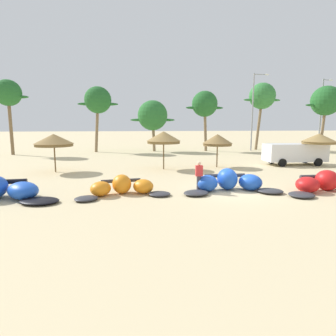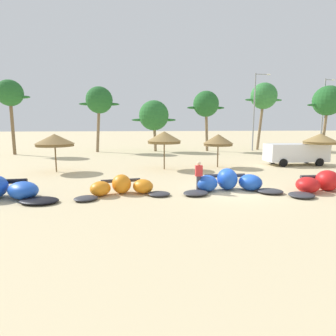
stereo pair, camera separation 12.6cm
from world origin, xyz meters
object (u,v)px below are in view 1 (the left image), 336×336
(beach_umbrella_outermost, at_px, (319,139))
(palm_leftmost, at_px, (8,94))
(kite_center, at_px, (331,184))
(palm_center_left, at_px, (205,104))
(lamppost_west, at_px, (254,108))
(parked_van, at_px, (293,152))
(beach_umbrella_middle, at_px, (164,137))
(palm_left_of_gap, at_px, (153,116))
(lamppost_west_center, at_px, (322,111))
(beach_umbrella_near_van, at_px, (54,140))
(palm_right_of_gap, at_px, (326,101))
(kite_left, at_px, (122,187))
(person_near_kites, at_px, (199,177))
(kite_left_of_center, at_px, (229,182))
(palm_center_right, at_px, (262,97))
(beach_umbrella_near_palms, at_px, (217,140))
(palm_left, at_px, (98,101))

(beach_umbrella_outermost, relative_size, palm_leftmost, 0.33)
(kite_center, height_order, palm_center_left, palm_center_left)
(lamppost_west, bearing_deg, parked_van, -99.39)
(beach_umbrella_middle, bearing_deg, palm_left_of_gap, 88.61)
(beach_umbrella_outermost, bearing_deg, lamppost_west_center, 54.20)
(beach_umbrella_middle, height_order, parked_van, beach_umbrella_middle)
(beach_umbrella_near_van, bearing_deg, beach_umbrella_middle, 1.83)
(beach_umbrella_outermost, xyz_separation_m, palm_right_of_gap, (9.59, 12.59, 4.16))
(kite_left, height_order, palm_left_of_gap, palm_left_of_gap)
(person_near_kites, bearing_deg, lamppost_west_center, 44.26)
(parked_van, xyz_separation_m, person_near_kites, (-10.57, -8.72, -0.27))
(kite_left_of_center, relative_size, palm_center_right, 0.60)
(palm_center_left, xyz_separation_m, palm_right_of_gap, (15.65, -2.06, 0.42))
(beach_umbrella_middle, xyz_separation_m, parked_van, (11.50, 0.90, -1.42))
(kite_left, relative_size, beach_umbrella_middle, 1.63)
(palm_center_right, xyz_separation_m, lamppost_west, (-1.67, -1.23, -1.60))
(beach_umbrella_middle, bearing_deg, lamppost_west, 46.23)
(person_near_kites, bearing_deg, palm_right_of_gap, 43.10)
(lamppost_west, bearing_deg, palm_right_of_gap, -10.51)
(kite_center, height_order, palm_leftmost, palm_leftmost)
(kite_left_of_center, height_order, beach_umbrella_near_van, beach_umbrella_near_van)
(kite_left, relative_size, kite_center, 0.82)
(kite_center, bearing_deg, beach_umbrella_outermost, 58.42)
(palm_right_of_gap, bearing_deg, beach_umbrella_near_van, -157.37)
(parked_van, relative_size, palm_center_left, 0.67)
(beach_umbrella_near_palms, relative_size, palm_left_of_gap, 0.42)
(parked_van, relative_size, person_near_kites, 3.22)
(palm_leftmost, relative_size, palm_left_of_gap, 1.30)
(beach_umbrella_near_van, distance_m, palm_center_left, 21.70)
(kite_left, height_order, beach_umbrella_near_palms, beach_umbrella_near_palms)
(palm_left_of_gap, bearing_deg, beach_umbrella_outermost, -49.35)
(palm_center_left, relative_size, palm_center_right, 0.86)
(lamppost_west_center, bearing_deg, beach_umbrella_near_palms, -144.45)
(parked_van, relative_size, palm_left, 0.64)
(kite_left_of_center, relative_size, palm_left_of_gap, 0.84)
(beach_umbrella_near_palms, distance_m, parked_van, 7.11)
(beach_umbrella_near_palms, xyz_separation_m, palm_leftmost, (-20.66, 12.46, 4.64))
(palm_center_right, bearing_deg, kite_left_of_center, -118.79)
(beach_umbrella_middle, height_order, lamppost_west, lamppost_west)
(palm_left_of_gap, distance_m, palm_right_of_gap, 22.63)
(kite_left, distance_m, beach_umbrella_outermost, 18.16)
(kite_left, distance_m, palm_leftmost, 25.45)
(palm_left, distance_m, lamppost_west, 20.23)
(kite_left_of_center, relative_size, palm_center_left, 0.70)
(kite_center, relative_size, beach_umbrella_near_van, 2.07)
(parked_van, bearing_deg, palm_center_right, 75.14)
(beach_umbrella_middle, xyz_separation_m, beach_umbrella_near_palms, (4.50, 0.50, -0.25))
(lamppost_west_center, bearing_deg, beach_umbrella_middle, -149.15)
(palm_left, xyz_separation_m, lamppost_west_center, (29.61, -1.24, -1.18))
(lamppost_west_center, bearing_deg, kite_center, -124.21)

